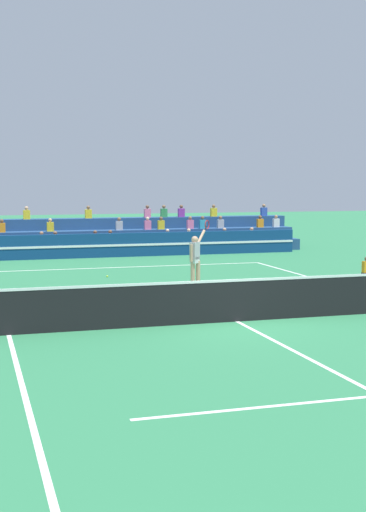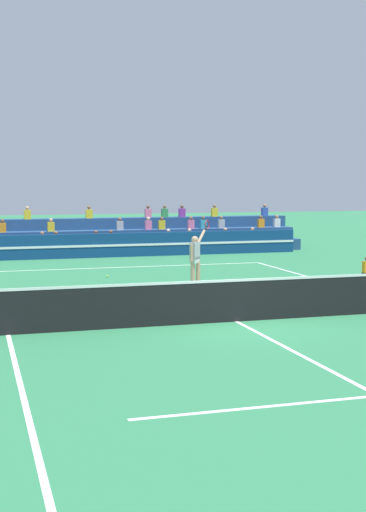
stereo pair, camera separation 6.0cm
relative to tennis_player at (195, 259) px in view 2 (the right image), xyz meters
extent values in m
plane|color=#2D7A4C|center=(-0.68, -5.52, -0.98)|extent=(120.00, 120.00, 0.00)
cube|color=white|center=(-0.68, 6.38, -0.97)|extent=(11.00, 0.10, 0.01)
cube|color=white|center=(-6.18, -5.52, -0.97)|extent=(0.10, 23.80, 0.01)
cube|color=white|center=(-0.68, 0.90, -0.97)|extent=(8.25, 0.10, 0.01)
cube|color=white|center=(-0.68, -5.52, -0.97)|extent=(0.10, 12.85, 0.01)
cube|color=black|center=(-0.68, -5.52, -0.48)|extent=(11.90, 0.02, 1.00)
cube|color=white|center=(-0.68, -5.52, 0.05)|extent=(11.90, 0.04, 0.06)
cube|color=navy|center=(-0.68, 10.39, -0.43)|extent=(18.00, 0.24, 1.10)
cube|color=white|center=(-0.68, 10.26, -0.43)|extent=(18.00, 0.02, 0.10)
cube|color=navy|center=(-0.68, 11.66, -0.70)|extent=(19.72, 0.95, 0.55)
cube|color=orange|center=(-0.57, 11.49, -0.21)|extent=(0.32, 0.22, 0.44)
sphere|color=brown|center=(-0.57, 11.49, 0.11)|extent=(0.18, 0.18, 0.18)
cube|color=orange|center=(-3.16, 11.49, -0.21)|extent=(0.32, 0.22, 0.44)
sphere|color=brown|center=(-3.16, 11.49, 0.11)|extent=(0.18, 0.18, 0.18)
cube|color=orange|center=(6.64, 11.49, -0.21)|extent=(0.32, 0.22, 0.44)
sphere|color=tan|center=(6.64, 11.49, 0.11)|extent=(0.18, 0.18, 0.18)
cube|color=red|center=(-1.29, 11.49, -0.21)|extent=(0.32, 0.22, 0.44)
sphere|color=brown|center=(-1.29, 11.49, 0.11)|extent=(0.18, 0.18, 0.18)
cube|color=#2D4CA5|center=(2.25, 11.49, -0.21)|extent=(0.32, 0.22, 0.44)
sphere|color=beige|center=(2.25, 11.49, 0.11)|extent=(0.18, 0.18, 0.18)
cube|color=#B2B2B7|center=(-3.79, 11.49, -0.21)|extent=(0.32, 0.22, 0.44)
sphere|color=#9E7051|center=(-3.79, 11.49, 0.11)|extent=(0.18, 0.18, 0.18)
cube|color=#B2B2B7|center=(3.33, 11.49, -0.21)|extent=(0.32, 0.22, 0.44)
sphere|color=beige|center=(3.33, 11.49, 0.11)|extent=(0.18, 0.18, 0.18)
cube|color=black|center=(5.19, 11.49, -0.21)|extent=(0.32, 0.22, 0.44)
sphere|color=tan|center=(5.19, 11.49, 0.11)|extent=(0.18, 0.18, 0.18)
cube|color=navy|center=(-0.68, 12.61, -0.43)|extent=(19.72, 0.95, 1.10)
cube|color=teal|center=(4.35, 12.44, 0.34)|extent=(0.32, 0.22, 0.44)
sphere|color=brown|center=(4.35, 12.44, 0.66)|extent=(0.18, 0.18, 0.18)
cube|color=#B2B2B7|center=(0.06, 12.44, 0.34)|extent=(0.32, 0.22, 0.44)
sphere|color=brown|center=(0.06, 12.44, 0.66)|extent=(0.18, 0.18, 0.18)
cube|color=yellow|center=(-3.28, 12.44, 0.34)|extent=(0.32, 0.22, 0.44)
sphere|color=tan|center=(-3.28, 12.44, 0.66)|extent=(0.18, 0.18, 0.18)
cube|color=orange|center=(7.50, 12.44, 0.34)|extent=(0.32, 0.22, 0.44)
sphere|color=brown|center=(7.50, 12.44, 0.66)|extent=(0.18, 0.18, 0.18)
cube|color=orange|center=(-5.52, 12.44, 0.34)|extent=(0.32, 0.22, 0.44)
sphere|color=brown|center=(-5.52, 12.44, 0.66)|extent=(0.18, 0.18, 0.18)
cube|color=yellow|center=(2.17, 12.44, 0.34)|extent=(0.32, 0.22, 0.44)
sphere|color=brown|center=(2.17, 12.44, 0.66)|extent=(0.18, 0.18, 0.18)
cube|color=pink|center=(3.69, 12.44, 0.34)|extent=(0.32, 0.22, 0.44)
sphere|color=brown|center=(3.69, 12.44, 0.66)|extent=(0.18, 0.18, 0.18)
cube|color=#B2B2B7|center=(5.31, 12.44, 0.34)|extent=(0.32, 0.22, 0.44)
sphere|color=brown|center=(5.31, 12.44, 0.66)|extent=(0.18, 0.18, 0.18)
cube|color=pink|center=(1.49, 12.44, 0.34)|extent=(0.32, 0.22, 0.44)
sphere|color=beige|center=(1.49, 12.44, 0.66)|extent=(0.18, 0.18, 0.18)
cube|color=silver|center=(8.40, 12.44, 0.34)|extent=(0.32, 0.22, 0.44)
sphere|color=#9E7051|center=(8.40, 12.44, 0.66)|extent=(0.18, 0.18, 0.18)
cube|color=navy|center=(-0.68, 13.56, -0.15)|extent=(19.72, 0.95, 1.65)
cube|color=pink|center=(1.71, 13.39, 0.89)|extent=(0.32, 0.22, 0.44)
sphere|color=brown|center=(1.71, 13.39, 1.21)|extent=(0.18, 0.18, 0.18)
cube|color=yellow|center=(-4.30, 13.39, 0.89)|extent=(0.32, 0.22, 0.44)
sphere|color=tan|center=(-4.30, 13.39, 1.21)|extent=(0.18, 0.18, 0.18)
cube|color=purple|center=(3.51, 13.39, 0.89)|extent=(0.32, 0.22, 0.44)
sphere|color=brown|center=(3.51, 13.39, 1.21)|extent=(0.18, 0.18, 0.18)
cube|color=yellow|center=(5.27, 13.39, 0.89)|extent=(0.32, 0.22, 0.44)
sphere|color=brown|center=(5.27, 13.39, 1.21)|extent=(0.18, 0.18, 0.18)
cube|color=#338C4C|center=(2.58, 13.39, 0.89)|extent=(0.32, 0.22, 0.44)
sphere|color=brown|center=(2.58, 13.39, 1.21)|extent=(0.18, 0.18, 0.18)
cube|color=#2D4CA5|center=(8.11, 13.39, 0.89)|extent=(0.32, 0.22, 0.44)
sphere|color=#9E7051|center=(8.11, 13.39, 1.21)|extent=(0.18, 0.18, 0.18)
cube|color=yellow|center=(-1.30, 13.39, 0.89)|extent=(0.32, 0.22, 0.44)
sphere|color=brown|center=(-1.30, 13.39, 1.21)|extent=(0.18, 0.18, 0.18)
cylinder|color=tan|center=(-0.11, -0.08, -0.53)|extent=(0.14, 0.14, 0.90)
cylinder|color=tan|center=(0.10, 0.02, -0.53)|extent=(0.14, 0.14, 0.90)
cube|color=white|center=(-0.03, -0.02, -0.04)|extent=(0.37, 0.37, 0.20)
cube|color=#B2B2B7|center=(-0.03, -0.02, 0.26)|extent=(0.40, 0.40, 0.56)
sphere|color=tan|center=(-0.03, -0.02, 0.62)|extent=(0.22, 0.22, 0.22)
cube|color=white|center=(-0.14, -0.05, -0.93)|extent=(0.27, 0.27, 0.09)
cube|color=white|center=(0.07, 0.05, -0.93)|extent=(0.27, 0.27, 0.09)
cylinder|color=tan|center=(-0.20, -0.19, 0.20)|extent=(0.09, 0.09, 0.56)
cylinder|color=tan|center=(0.29, 0.30, 0.68)|extent=(0.43, 0.43, 0.46)
cylinder|color=black|center=(0.50, 0.51, 0.94)|extent=(0.16, 0.16, 0.17)
torus|color=#B21E1E|center=(0.60, 0.61, 1.05)|extent=(0.33, 0.33, 0.43)
sphere|color=#C6DB33|center=(-2.22, 3.56, -0.94)|extent=(0.07, 0.07, 0.07)
camera|label=1|loc=(-6.95, -21.76, 2.46)|focal=50.00mm
camera|label=2|loc=(-6.89, -21.78, 2.46)|focal=50.00mm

